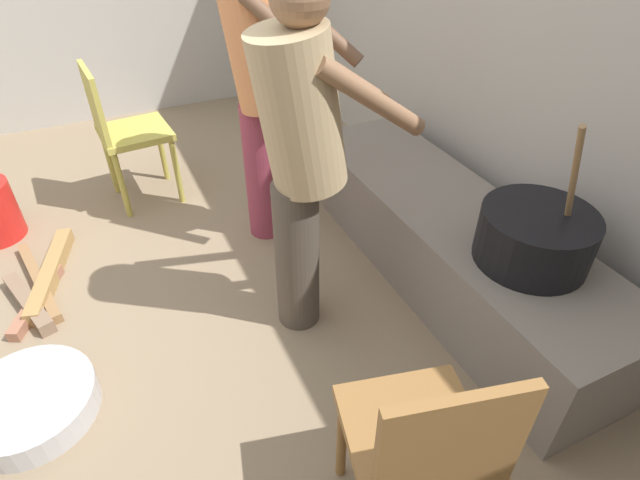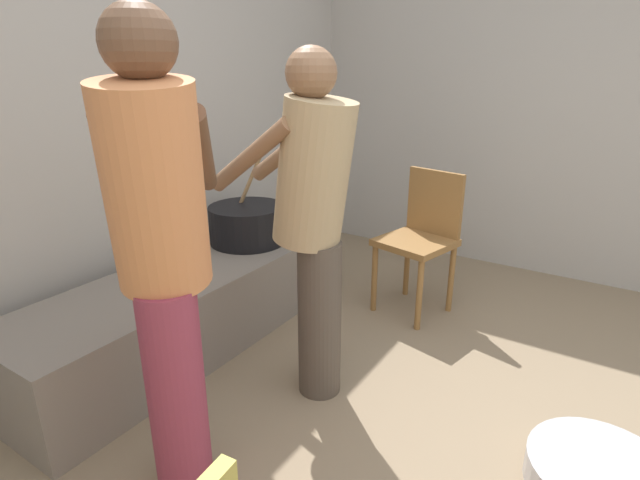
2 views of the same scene
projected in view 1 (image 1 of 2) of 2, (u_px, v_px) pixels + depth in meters
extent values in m
plane|color=#847056|center=(109.00, 316.00, 2.49)|extent=(10.42, 10.42, 0.00)
cube|color=#ADA8A0|center=(511.00, 9.00, 2.50)|extent=(5.41, 0.20, 2.41)
cube|color=slate|center=(447.00, 241.00, 2.62)|extent=(2.10, 0.60, 0.44)
cylinder|color=black|center=(535.00, 237.00, 2.08)|extent=(0.47, 0.47, 0.23)
cylinder|color=#937047|center=(573.00, 180.00, 1.83)|extent=(0.12, 0.25, 0.51)
cylinder|color=#8C3347|center=(263.00, 172.00, 2.83)|extent=(0.20, 0.20, 0.79)
cylinder|color=#D17F4C|center=(258.00, 40.00, 2.39)|extent=(0.49, 0.48, 0.68)
cylinder|color=brown|center=(292.00, 38.00, 2.17)|extent=(0.40, 0.38, 0.37)
cylinder|color=brown|center=(316.00, 23.00, 2.37)|extent=(0.40, 0.38, 0.37)
cylinder|color=#4C4238|center=(297.00, 257.00, 2.26)|extent=(0.20, 0.20, 0.75)
cylinder|color=tan|center=(300.00, 113.00, 1.86)|extent=(0.31, 0.39, 0.64)
cylinder|color=brown|center=(373.00, 99.00, 1.80)|extent=(0.09, 0.46, 0.35)
cylinder|color=brown|center=(341.00, 75.00, 2.00)|extent=(0.09, 0.46, 0.35)
cylinder|color=#B2A847|center=(177.00, 172.00, 3.19)|extent=(0.04, 0.04, 0.44)
cylinder|color=#B2A847|center=(162.00, 150.00, 3.43)|extent=(0.04, 0.04, 0.44)
cylinder|color=#B2A847|center=(122.00, 186.00, 3.06)|extent=(0.04, 0.04, 0.44)
cylinder|color=#B2A847|center=(110.00, 162.00, 3.29)|extent=(0.04, 0.04, 0.44)
cube|color=#B2A847|center=(135.00, 132.00, 3.10)|extent=(0.43, 0.43, 0.04)
cube|color=#B2A847|center=(95.00, 104.00, 2.89)|extent=(0.38, 0.06, 0.40)
cylinder|color=olive|center=(435.00, 420.00, 1.78)|extent=(0.04, 0.04, 0.44)
cylinder|color=olive|center=(342.00, 438.00, 1.73)|extent=(0.04, 0.04, 0.44)
cube|color=olive|center=(414.00, 433.00, 1.48)|extent=(0.48, 0.48, 0.04)
cube|color=olive|center=(451.00, 448.00, 1.20)|extent=(0.12, 0.38, 0.40)
cylinder|color=#B7B7BC|center=(30.00, 404.00, 2.02)|extent=(0.52, 0.52, 0.12)
cube|color=#99624A|center=(37.00, 301.00, 2.54)|extent=(0.48, 0.27, 0.06)
cube|color=olive|center=(47.00, 285.00, 2.63)|extent=(0.47, 0.18, 0.05)
cube|color=#7F644D|center=(29.00, 303.00, 2.51)|extent=(0.50, 0.23, 0.07)
cube|color=olive|center=(39.00, 281.00, 2.66)|extent=(0.70, 0.20, 0.05)
cube|color=#A07B46|center=(51.00, 273.00, 2.69)|extent=(0.71, 0.27, 0.08)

